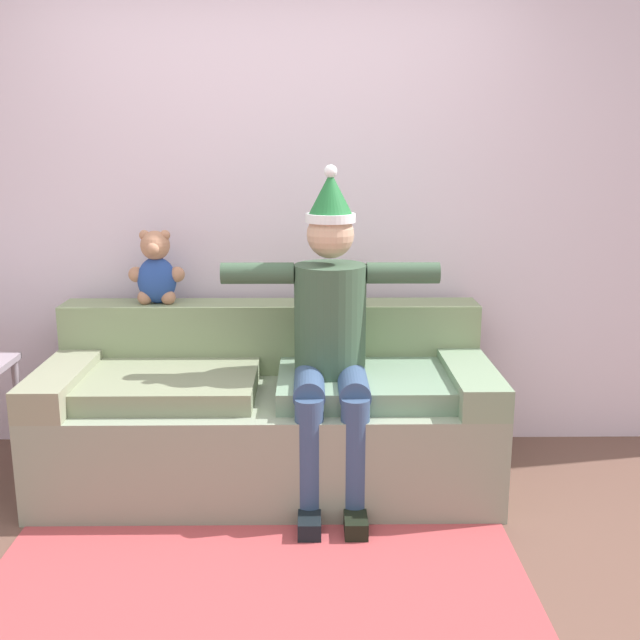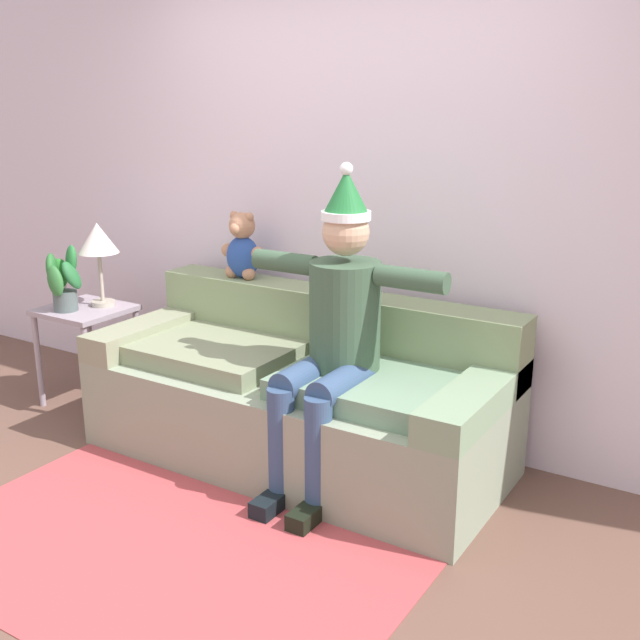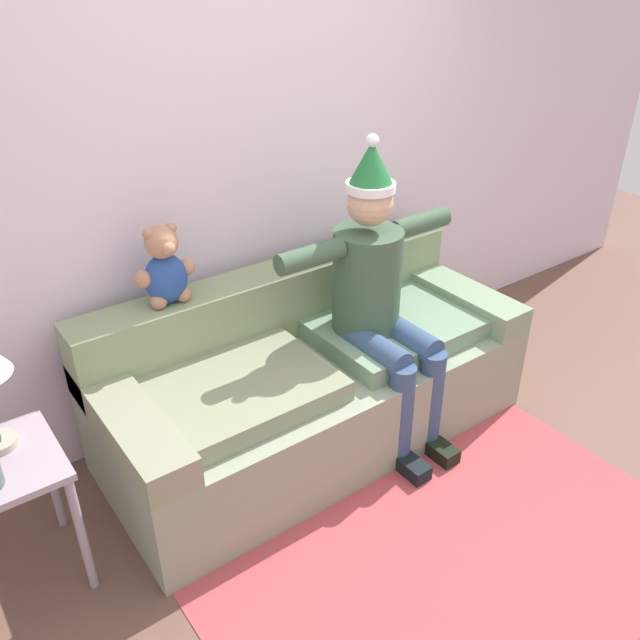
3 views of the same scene
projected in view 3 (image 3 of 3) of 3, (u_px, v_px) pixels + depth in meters
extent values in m
plane|color=brown|center=(445.00, 548.00, 2.81)|extent=(10.00, 10.00, 0.00)
cube|color=silver|center=(244.00, 158.00, 3.22)|extent=(7.00, 0.10, 2.70)
cube|color=gray|center=(316.00, 398.00, 3.36)|extent=(2.15, 0.93, 0.47)
cube|color=gray|center=(276.00, 301.00, 3.39)|extent=(2.15, 0.24, 0.36)
cube|color=gray|center=(128.00, 420.00, 2.71)|extent=(0.22, 0.93, 0.14)
cube|color=gray|center=(452.00, 294.00, 3.70)|extent=(0.22, 0.93, 0.14)
cube|color=gray|center=(235.00, 390.00, 2.93)|extent=(0.86, 0.65, 0.10)
cube|color=gray|center=(395.00, 326.00, 3.43)|extent=(0.86, 0.65, 0.10)
cylinder|color=#3B563F|center=(367.00, 280.00, 3.20)|extent=(0.34, 0.34, 0.52)
sphere|color=#D3A787|center=(370.00, 203.00, 3.00)|extent=(0.22, 0.22, 0.22)
cylinder|color=white|center=(371.00, 187.00, 2.97)|extent=(0.23, 0.23, 0.04)
cone|color=#206D33|center=(372.00, 163.00, 2.91)|extent=(0.21, 0.21, 0.20)
sphere|color=white|center=(372.00, 140.00, 2.86)|extent=(0.06, 0.06, 0.06)
cylinder|color=#354D72|center=(376.00, 349.00, 3.14)|extent=(0.14, 0.40, 0.14)
cylinder|color=#354D72|center=(400.00, 417.00, 3.14)|extent=(0.13, 0.13, 0.57)
cube|color=black|center=(408.00, 464.00, 3.21)|extent=(0.10, 0.24, 0.08)
cylinder|color=#354D72|center=(406.00, 336.00, 3.24)|extent=(0.14, 0.40, 0.14)
cylinder|color=#354D72|center=(430.00, 402.00, 3.25)|extent=(0.13, 0.13, 0.57)
cube|color=black|center=(437.00, 448.00, 3.31)|extent=(0.10, 0.24, 0.08)
cylinder|color=#3B563F|center=(311.00, 256.00, 2.92)|extent=(0.34, 0.10, 0.10)
cylinder|color=#3B563F|center=(420.00, 223.00, 3.27)|extent=(0.34, 0.10, 0.10)
ellipsoid|color=#27489A|center=(166.00, 279.00, 2.94)|extent=(0.20, 0.16, 0.24)
sphere|color=tan|center=(161.00, 242.00, 2.85)|extent=(0.15, 0.15, 0.15)
sphere|color=tan|center=(167.00, 249.00, 2.82)|extent=(0.07, 0.07, 0.07)
sphere|color=tan|center=(148.00, 234.00, 2.80)|extent=(0.05, 0.05, 0.05)
sphere|color=tan|center=(171.00, 228.00, 2.85)|extent=(0.05, 0.05, 0.05)
sphere|color=tan|center=(143.00, 279.00, 2.87)|extent=(0.08, 0.08, 0.08)
sphere|color=tan|center=(159.00, 301.00, 2.93)|extent=(0.08, 0.08, 0.08)
sphere|color=tan|center=(186.00, 267.00, 2.98)|extent=(0.08, 0.08, 0.08)
sphere|color=tan|center=(183.00, 294.00, 3.00)|extent=(0.08, 0.08, 0.08)
cylinder|color=#A291A0|center=(82.00, 535.00, 2.51)|extent=(0.04, 0.04, 0.58)
cylinder|color=#A291A0|center=(50.00, 475.00, 2.79)|extent=(0.04, 0.04, 0.58)
cube|color=#B54549|center=(456.00, 557.00, 2.77)|extent=(2.10, 1.34, 0.01)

